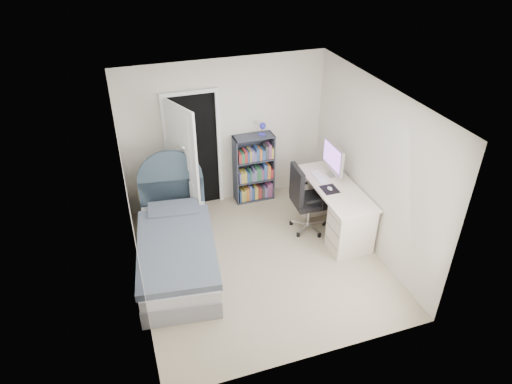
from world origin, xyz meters
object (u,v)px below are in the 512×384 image
object	(u,v)px
floor_lamp	(185,193)
bookcase	(255,171)
office_chair	(305,196)
bed	(177,247)
desk	(333,205)
nightstand	(150,199)

from	to	relation	value
floor_lamp	bookcase	xyz separation A→B (m)	(1.29, 0.37, -0.03)
office_chair	floor_lamp	bearing A→B (deg)	156.52
bed	office_chair	xyz separation A→B (m)	(2.06, 0.21, 0.32)
office_chair	desk	bearing A→B (deg)	-13.90
bed	office_chair	world-z (taller)	bed
floor_lamp	bookcase	world-z (taller)	bookcase
bed	desk	xyz separation A→B (m)	(2.51, 0.09, 0.13)
nightstand	office_chair	world-z (taller)	office_chair
desk	floor_lamp	bearing A→B (deg)	158.43
nightstand	floor_lamp	distance (m)	0.67
nightstand	desk	xyz separation A→B (m)	(2.72, -1.21, 0.07)
desk	bed	bearing A→B (deg)	-177.91
floor_lamp	bookcase	distance (m)	1.35
floor_lamp	office_chair	world-z (taller)	floor_lamp
bookcase	desk	world-z (taller)	bookcase
bookcase	nightstand	bearing A→B (deg)	-179.05
bed	floor_lamp	bearing A→B (deg)	71.18
bookcase	office_chair	xyz separation A→B (m)	(0.44, -1.12, 0.08)
bed	desk	distance (m)	2.52
bed	bookcase	size ratio (longest dim) A/B	1.60
bed	office_chair	distance (m)	2.09
office_chair	bookcase	bearing A→B (deg)	111.20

